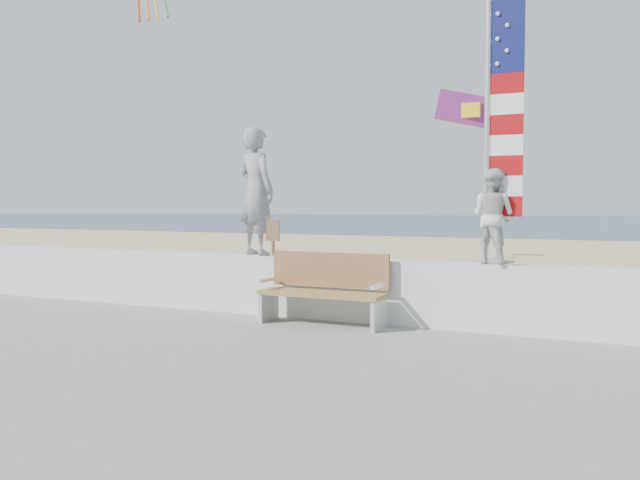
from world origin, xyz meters
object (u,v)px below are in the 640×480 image
(adult, at_px, (256,192))
(child, at_px, (493,216))
(bench, at_px, (325,288))
(flag, at_px, (497,118))

(adult, distance_m, child, 3.63)
(bench, relative_size, flag, 0.51)
(child, height_order, bench, child)
(child, distance_m, bench, 2.50)
(child, xyz_separation_m, bench, (-2.23, -0.45, -1.02))
(adult, xyz_separation_m, bench, (1.37, -0.45, -1.37))
(adult, xyz_separation_m, flag, (3.64, -0.00, 0.93))
(adult, relative_size, child, 1.57)
(adult, xyz_separation_m, child, (3.61, 0.00, -0.35))
(bench, bearing_deg, adult, 161.70)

